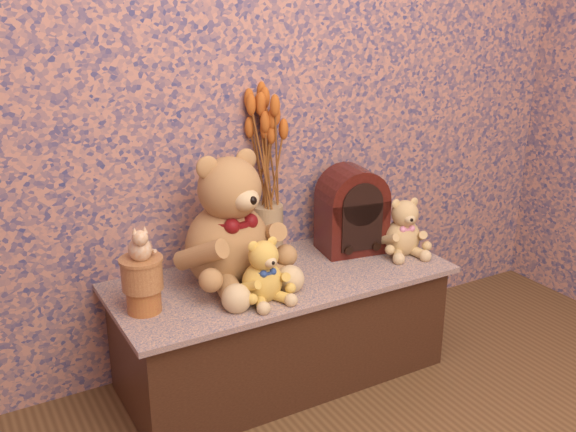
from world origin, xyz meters
name	(u,v)px	position (x,y,z in m)	size (l,w,h in m)	color
display_shelf	(281,326)	(0.00, 1.24, 0.21)	(1.22, 0.53, 0.41)	navy
teddy_large	(227,213)	(-0.18, 1.30, 0.66)	(0.39, 0.47, 0.50)	#AB7342
teddy_medium	(262,267)	(-0.14, 1.11, 0.53)	(0.18, 0.22, 0.23)	gold
teddy_small	(403,224)	(0.51, 1.20, 0.53)	(0.19, 0.23, 0.24)	tan
cathedral_radio	(352,209)	(0.35, 1.32, 0.58)	(0.24, 0.18, 0.34)	#3E110B
ceramic_vase	(267,230)	(0.05, 1.43, 0.51)	(0.12, 0.12, 0.20)	tan
dried_stalks	(267,151)	(0.05, 1.43, 0.82)	(0.22, 0.22, 0.42)	#C45C1F
biscuit_tin_lower	(144,300)	(-0.51, 1.22, 0.45)	(0.11, 0.11, 0.08)	gold
biscuit_tin_upper	(142,274)	(-0.51, 1.22, 0.54)	(0.13, 0.13, 0.10)	tan
cat_figurine	(139,241)	(-0.51, 1.22, 0.65)	(0.09, 0.10, 0.12)	silver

